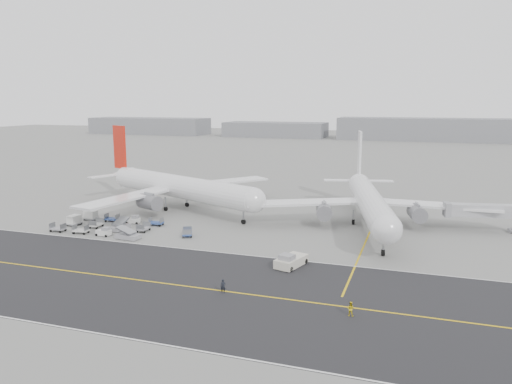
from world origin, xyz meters
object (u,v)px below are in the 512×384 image
(airliner_b, at_px, (369,201))
(jet_bridge, at_px, (483,212))
(airliner_a, at_px, (177,186))
(pushback_tug, at_px, (291,261))
(ground_crew_b, at_px, (350,309))
(ground_crew_a, at_px, (223,286))

(airliner_b, height_order, jet_bridge, airliner_b)
(airliner_a, relative_size, pushback_tug, 6.50)
(airliner_a, xyz_separation_m, pushback_tug, (35.76, -31.53, -4.48))
(airliner_b, distance_m, pushback_tug, 31.59)
(airliner_a, bearing_deg, airliner_b, -67.89)
(airliner_a, relative_size, ground_crew_b, 28.47)
(airliner_a, bearing_deg, jet_bridge, -65.69)
(airliner_b, distance_m, ground_crew_b, 45.41)
(airliner_a, distance_m, airliner_b, 44.26)
(airliner_b, xyz_separation_m, ground_crew_b, (2.74, -45.13, -4.24))
(ground_crew_b, bearing_deg, pushback_tug, -50.17)
(jet_bridge, bearing_deg, ground_crew_a, -138.70)
(airliner_b, height_order, pushback_tug, airliner_b)
(airliner_a, relative_size, airliner_b, 1.01)
(ground_crew_b, bearing_deg, jet_bridge, -108.76)
(ground_crew_a, bearing_deg, airliner_b, 54.05)
(airliner_a, relative_size, jet_bridge, 3.42)
(airliner_a, height_order, pushback_tug, airliner_a)
(airliner_a, bearing_deg, ground_crew_b, -110.81)
(pushback_tug, distance_m, ground_crew_b, 18.72)
(jet_bridge, bearing_deg, pushback_tug, -143.54)
(ground_crew_a, bearing_deg, airliner_a, 106.03)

